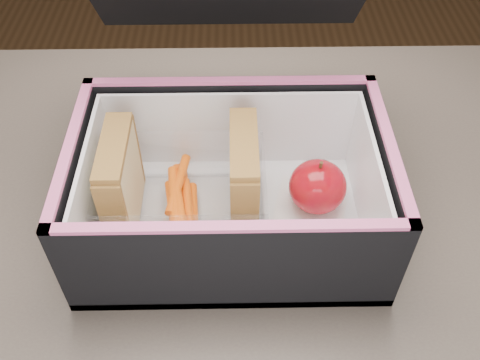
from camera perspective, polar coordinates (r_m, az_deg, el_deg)
The scene contains 8 objects.
kitchen_table at distance 0.68m, azimuth -3.20°, elevation -11.70°, with size 1.20×0.80×0.75m.
lunch_bag at distance 0.57m, azimuth -1.00°, elevation 0.12°, with size 0.33×0.35×0.29m.
plastic_tub at distance 0.59m, azimuth -6.00°, elevation -1.50°, with size 0.18×0.13×0.07m, color white, non-canonical shape.
sandwich_left at distance 0.58m, azimuth -12.58°, elevation -0.18°, with size 0.03×0.10×0.11m.
sandwich_right at distance 0.57m, azimuth 0.40°, elevation 0.08°, with size 0.03×0.10×0.11m.
carrot_sticks at distance 0.60m, azimuth -6.24°, elevation -2.77°, with size 0.04×0.15×0.03m.
paper_napkin at distance 0.62m, azimuth 7.52°, elevation -2.95°, with size 0.08×0.08×0.01m, color white.
red_apple at distance 0.59m, azimuth 8.27°, elevation -0.70°, with size 0.06×0.06×0.07m.
Camera 1 is at (0.03, -0.35, 1.24)m, focal length 40.00 mm.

